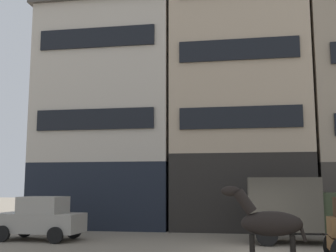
# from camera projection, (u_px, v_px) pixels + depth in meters

# --- Properties ---
(building_far_left) EXTENTS (8.13, 5.64, 12.99)m
(building_far_left) POSITION_uv_depth(u_px,v_px,m) (109.00, 113.00, 24.64)
(building_far_left) COLOR black
(building_far_left) RESTS_ON ground_plane
(building_center_left) EXTENTS (7.71, 5.64, 18.43)m
(building_center_left) POSITION_uv_depth(u_px,v_px,m) (238.00, 62.00, 23.80)
(building_center_left) COLOR black
(building_center_left) RESTS_ON ground_plane
(draft_horse) EXTENTS (2.35, 0.71, 2.30)m
(draft_horse) POSITION_uv_depth(u_px,v_px,m) (268.00, 223.00, 11.74)
(draft_horse) COLOR black
(draft_horse) RESTS_ON ground_plane
(delivery_truck_near) EXTENTS (4.35, 2.12, 2.62)m
(delivery_truck_near) POSITION_uv_depth(u_px,v_px,m) (298.00, 207.00, 16.87)
(delivery_truck_near) COLOR #2D3823
(delivery_truck_near) RESTS_ON ground_plane
(sedan_dark) EXTENTS (3.79, 2.05, 1.83)m
(sedan_dark) POSITION_uv_depth(u_px,v_px,m) (40.00, 218.00, 17.83)
(sedan_dark) COLOR gray
(sedan_dark) RESTS_ON ground_plane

